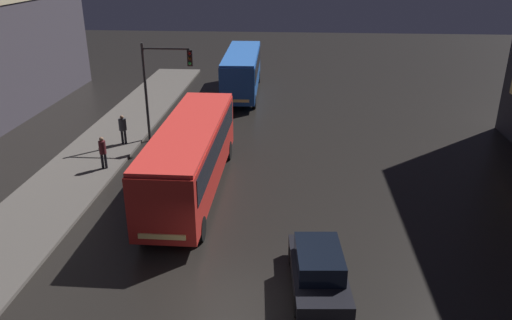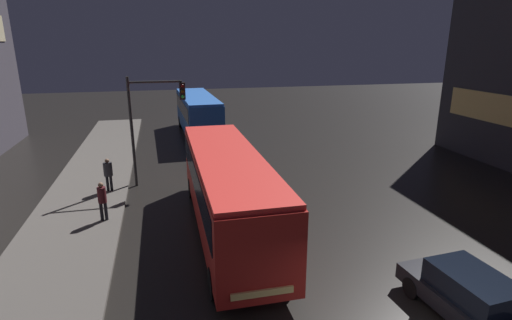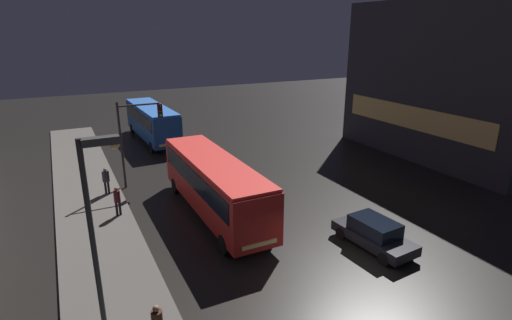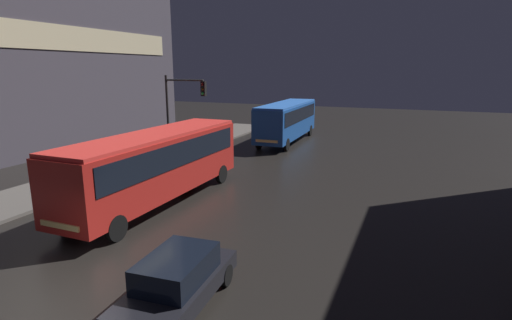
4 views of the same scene
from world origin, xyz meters
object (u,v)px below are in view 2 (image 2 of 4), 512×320
object	(u,v)px
bus_far	(198,111)
car_taxi	(471,297)
traffic_light_main	(151,113)
bus_near	(228,185)
pedestrian_mid	(108,171)
pedestrian_near	(102,198)

from	to	relation	value
bus_far	car_taxi	size ratio (longest dim) A/B	2.50
traffic_light_main	bus_far	bearing A→B (deg)	72.89
traffic_light_main	bus_near	bearing A→B (deg)	-66.40
car_taxi	pedestrian_mid	distance (m)	16.71
bus_near	traffic_light_main	distance (m)	7.51
car_taxi	bus_far	bearing A→B (deg)	-82.68
bus_near	pedestrian_mid	size ratio (longest dim) A/B	6.57
car_taxi	pedestrian_mid	size ratio (longest dim) A/B	2.52
bus_near	pedestrian_near	bearing A→B (deg)	-22.55
pedestrian_mid	traffic_light_main	size ratio (longest dim) A/B	0.29
pedestrian_mid	pedestrian_near	bearing A→B (deg)	26.82
pedestrian_near	traffic_light_main	bearing A→B (deg)	-45.86
bus_near	pedestrian_near	size ratio (longest dim) A/B	6.58
car_taxi	pedestrian_near	xyz separation A→B (m)	(-10.69, 9.04, 0.40)
pedestrian_near	pedestrian_mid	world-z (taller)	same
car_taxi	traffic_light_main	xyz separation A→B (m)	(-8.54, 13.59, 3.19)
bus_far	pedestrian_near	size ratio (longest dim) A/B	6.30
bus_far	pedestrian_mid	world-z (taller)	bus_far
car_taxi	pedestrian_near	distance (m)	14.00
bus_near	traffic_light_main	size ratio (longest dim) A/B	1.93
bus_far	traffic_light_main	bearing A→B (deg)	71.07
pedestrian_mid	bus_far	bearing A→B (deg)	179.03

